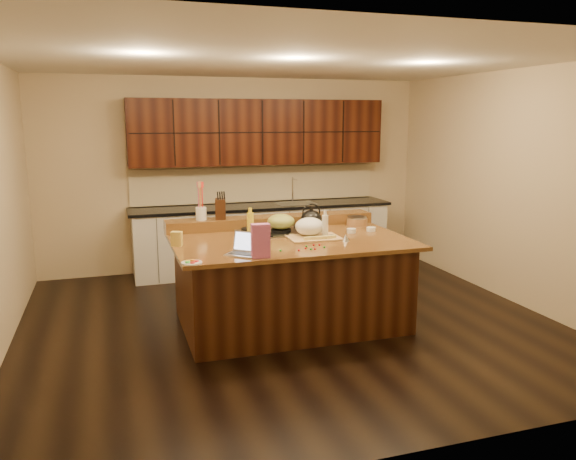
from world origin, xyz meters
name	(u,v)px	position (x,y,z in m)	size (l,w,h in m)	color
room	(289,197)	(0.00, 0.00, 1.35)	(5.52, 5.02, 2.72)	black
island	(289,281)	(0.00, 0.00, 0.46)	(2.40, 1.60, 0.92)	black
back_ledge	(271,221)	(0.00, 0.70, 0.98)	(2.40, 0.30, 0.12)	black
cooktop	(281,232)	(0.00, 0.30, 0.94)	(0.92, 0.52, 0.05)	gray
back_counter	(262,201)	(0.30, 2.23, 0.98)	(3.70, 0.66, 2.40)	silver
kettle	(311,220)	(0.30, 0.17, 1.07)	(0.23, 0.23, 0.21)	black
green_bowl	(281,221)	(0.00, 0.30, 1.05)	(0.30, 0.30, 0.16)	olive
laptop	(245,248)	(-0.60, -0.52, 0.97)	(0.36, 0.36, 0.20)	#B7B7BC
oil_bottle	(250,226)	(-0.38, 0.12, 1.06)	(0.07, 0.07, 0.27)	yellow
vinegar_bottle	(325,227)	(0.34, -0.14, 1.04)	(0.06, 0.06, 0.25)	silver
wooden_tray	(311,229)	(0.22, -0.05, 1.01)	(0.54, 0.43, 0.21)	tan
ramekin_a	(351,231)	(0.73, 0.08, 0.94)	(0.10, 0.10, 0.04)	white
ramekin_b	(371,229)	(0.98, 0.09, 0.94)	(0.10, 0.10, 0.04)	white
ramekin_c	(362,223)	(1.03, 0.43, 0.94)	(0.10, 0.10, 0.04)	white
strainer_bowl	(357,222)	(0.96, 0.43, 0.97)	(0.24, 0.24, 0.09)	#996B3F
kitchen_timer	(345,238)	(0.50, -0.29, 0.96)	(0.08, 0.08, 0.07)	silver
pink_bag	(261,241)	(-0.49, -0.69, 1.07)	(0.16, 0.09, 0.31)	#BE5997
candy_plate	(192,263)	(-1.11, -0.71, 0.93)	(0.18, 0.18, 0.01)	white
package_box	(177,239)	(-1.15, 0.01, 0.99)	(0.10, 0.07, 0.14)	gold
utensil_crock	(201,214)	(-0.80, 0.70, 1.11)	(0.12, 0.12, 0.14)	white
knife_block	(221,209)	(-0.58, 0.70, 1.15)	(0.11, 0.18, 0.22)	black
gumdrop_0	(299,250)	(-0.09, -0.56, 0.93)	(0.02, 0.02, 0.02)	red
gumdrop_1	(311,249)	(0.03, -0.56, 0.93)	(0.02, 0.02, 0.02)	#198C26
gumdrop_2	(314,245)	(0.12, -0.40, 0.93)	(0.02, 0.02, 0.02)	red
gumdrop_3	(324,247)	(0.19, -0.52, 0.93)	(0.02, 0.02, 0.02)	#198C26
gumdrop_4	(306,248)	(0.00, -0.51, 0.93)	(0.02, 0.02, 0.02)	red
gumdrop_5	(280,251)	(-0.26, -0.53, 0.93)	(0.02, 0.02, 0.02)	#198C26
gumdrop_6	(319,245)	(0.18, -0.41, 0.93)	(0.02, 0.02, 0.02)	red
gumdrop_7	(306,246)	(0.03, -0.43, 0.93)	(0.02, 0.02, 0.02)	#198C26
gumdrop_8	(315,249)	(0.07, -0.56, 0.93)	(0.02, 0.02, 0.02)	red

